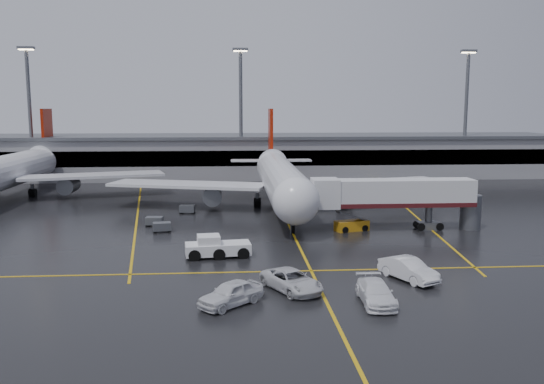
{
  "coord_description": "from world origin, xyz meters",
  "views": [
    {
      "loc": [
        -6.71,
        -69.21,
        13.94
      ],
      "look_at": [
        -2.0,
        -2.0,
        4.0
      ],
      "focal_mm": 37.36,
      "sensor_mm": 36.0,
      "label": 1
    }
  ],
  "objects": [
    {
      "name": "pushback_tractor",
      "position": [
        -8.35,
        -16.69,
        0.87
      ],
      "size": [
        6.36,
        3.25,
        2.18
      ],
      "color": "white",
      "rests_on": "ground"
    },
    {
      "name": "service_van_a",
      "position": [
        -2.25,
        -27.3,
        0.81
      ],
      "size": [
        5.13,
        6.42,
        1.62
      ],
      "primitive_type": "imported",
      "rotation": [
        0.0,
        0.0,
        0.49
      ],
      "color": "silver",
      "rests_on": "ground"
    },
    {
      "name": "apron_line_left",
      "position": [
        -20.0,
        10.0,
        0.01
      ],
      "size": [
        9.99,
        69.35,
        0.02
      ],
      "primitive_type": "cube",
      "rotation": [
        0.0,
        0.0,
        0.14
      ],
      "color": "gold",
      "rests_on": "ground"
    },
    {
      "name": "second_airliner",
      "position": [
        -42.0,
        21.7,
        4.21
      ],
      "size": [
        48.8,
        45.6,
        14.1
      ],
      "color": "silver",
      "rests_on": "ground"
    },
    {
      "name": "service_van_b",
      "position": [
        3.52,
        -30.52,
        0.8
      ],
      "size": [
        2.37,
        5.56,
        1.6
      ],
      "primitive_type": "imported",
      "rotation": [
        0.0,
        0.0,
        -0.02
      ],
      "color": "white",
      "rests_on": "ground"
    },
    {
      "name": "apron_line_stop",
      "position": [
        0.0,
        -22.0,
        0.01
      ],
      "size": [
        60.0,
        0.25,
        0.02
      ],
      "primitive_type": "cube",
      "color": "gold",
      "rests_on": "ground"
    },
    {
      "name": "apron_line_centre",
      "position": [
        0.0,
        0.0,
        0.01
      ],
      "size": [
        0.25,
        90.0,
        0.02
      ],
      "primitive_type": "cube",
      "color": "gold",
      "rests_on": "ground"
    },
    {
      "name": "service_van_d",
      "position": [
        -6.92,
        -30.22,
        0.88
      ],
      "size": [
        5.2,
        4.98,
        1.75
      ],
      "primitive_type": "imported",
      "rotation": [
        0.0,
        0.0,
        -0.84
      ],
      "color": "silver",
      "rests_on": "ground"
    },
    {
      "name": "service_van_c",
      "position": [
        7.59,
        -25.2,
        0.91
      ],
      "size": [
        4.15,
        5.81,
        1.82
      ],
      "primitive_type": "imported",
      "rotation": [
        0.0,
        0.0,
        0.45
      ],
      "color": "silver",
      "rests_on": "ground"
    },
    {
      "name": "belt_loader",
      "position": [
        6.93,
        -6.08,
        0.6
      ],
      "size": [
        4.16,
        2.76,
        2.44
      ],
      "color": "#C58113",
      "rests_on": "ground"
    },
    {
      "name": "baggage_cart_c",
      "position": [
        -12.86,
        6.16,
        0.63
      ],
      "size": [
        2.12,
        1.49,
        1.12
      ],
      "color": "#595B60",
      "rests_on": "ground"
    },
    {
      "name": "light_mast_right",
      "position": [
        40.0,
        42.0,
        14.47
      ],
      "size": [
        3.0,
        1.2,
        25.45
      ],
      "color": "#595B60",
      "rests_on": "ground"
    },
    {
      "name": "main_airliner",
      "position": [
        0.0,
        9.7,
        4.21
      ],
      "size": [
        48.8,
        45.6,
        14.1
      ],
      "color": "silver",
      "rests_on": "ground"
    },
    {
      "name": "apron_line_right",
      "position": [
        18.0,
        10.0,
        0.01
      ],
      "size": [
        7.57,
        69.64,
        0.02
      ],
      "primitive_type": "cube",
      "rotation": [
        0.0,
        0.0,
        -0.1
      ],
      "color": "gold",
      "rests_on": "ground"
    },
    {
      "name": "light_mast_mid",
      "position": [
        -5.0,
        42.0,
        14.47
      ],
      "size": [
        3.0,
        1.2,
        25.45
      ],
      "color": "#595B60",
      "rests_on": "ground"
    },
    {
      "name": "baggage_cart_a",
      "position": [
        -14.84,
        -5.28,
        0.63
      ],
      "size": [
        2.21,
        1.66,
        1.12
      ],
      "color": "#595B60",
      "rests_on": "ground"
    },
    {
      "name": "light_mast_left",
      "position": [
        -45.0,
        42.0,
        14.47
      ],
      "size": [
        3.0,
        1.2,
        25.45
      ],
      "color": "#595B60",
      "rests_on": "ground"
    },
    {
      "name": "ground",
      "position": [
        0.0,
        0.0,
        0.0
      ],
      "size": [
        220.0,
        220.0,
        0.0
      ],
      "primitive_type": "plane",
      "color": "black",
      "rests_on": "ground"
    },
    {
      "name": "jet_bridge",
      "position": [
        11.87,
        -6.0,
        3.93
      ],
      "size": [
        19.9,
        3.4,
        6.05
      ],
      "color": "silver",
      "rests_on": "ground"
    },
    {
      "name": "terminal",
      "position": [
        0.0,
        47.93,
        4.32
      ],
      "size": [
        122.0,
        19.0,
        8.6
      ],
      "color": "gray",
      "rests_on": "ground"
    },
    {
      "name": "baggage_cart_b",
      "position": [
        -16.14,
        -1.84,
        0.63
      ],
      "size": [
        2.1,
        1.46,
        1.12
      ],
      "color": "#595B60",
      "rests_on": "ground"
    }
  ]
}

